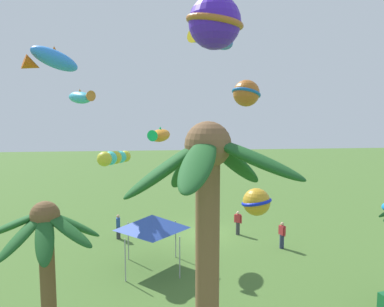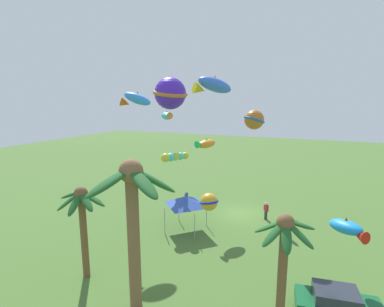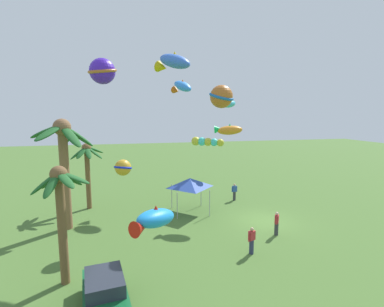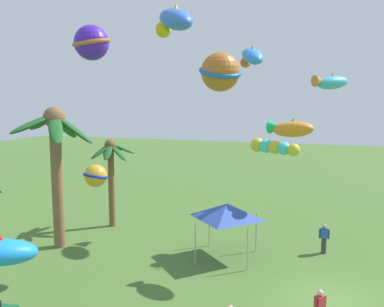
{
  "view_description": "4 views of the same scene",
  "coord_description": "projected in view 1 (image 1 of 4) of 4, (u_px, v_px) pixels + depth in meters",
  "views": [
    {
      "loc": [
        3.4,
        22.73,
        7.83
      ],
      "look_at": [
        1.38,
        6.22,
        6.1
      ],
      "focal_mm": 32.99,
      "sensor_mm": 36.0,
      "label": 1
    },
    {
      "loc": [
        -5.85,
        24.99,
        10.38
      ],
      "look_at": [
        2.25,
        6.24,
        6.64
      ],
      "focal_mm": 26.58,
      "sensor_mm": 36.0,
      "label": 2
    },
    {
      "loc": [
        -18.6,
        10.02,
        8.02
      ],
      "look_at": [
        2.61,
        5.02,
        4.97
      ],
      "focal_mm": 26.42,
      "sensor_mm": 36.0,
      "label": 3
    },
    {
      "loc": [
        -16.37,
        0.54,
        8.11
      ],
      "look_at": [
        1.31,
        6.27,
        5.62
      ],
      "focal_mm": 38.04,
      "sensor_mm": 36.0,
      "label": 4
    }
  ],
  "objects": [
    {
      "name": "kite_tube_5",
      "position": [
        114.0,
        158.0,
        19.41
      ],
      "size": [
        1.66,
        2.71,
        0.81
      ],
      "color": "gold"
    },
    {
      "name": "ground_plane",
      "position": [
        201.0,
        234.0,
        23.66
      ],
      "size": [
        120.0,
        120.0,
        0.0
      ],
      "primitive_type": "plane",
      "color": "#476B2D"
    },
    {
      "name": "kite_ball_3",
      "position": [
        256.0,
        202.0,
        13.13
      ],
      "size": [
        1.57,
        1.57,
        1.03
      ],
      "color": "gold"
    },
    {
      "name": "spectator_0",
      "position": [
        282.0,
        235.0,
        21.01
      ],
      "size": [
        0.35,
        0.52,
        1.59
      ],
      "color": "#2D3351",
      "rests_on": "ground"
    },
    {
      "name": "kite_fish_1",
      "position": [
        213.0,
        35.0,
        15.69
      ],
      "size": [
        2.75,
        2.65,
        1.52
      ],
      "color": "blue"
    },
    {
      "name": "spectator_1",
      "position": [
        238.0,
        223.0,
        23.47
      ],
      "size": [
        0.45,
        0.42,
        1.59
      ],
      "color": "#38383D",
      "rests_on": "ground"
    },
    {
      "name": "kite_ball_6",
      "position": [
        215.0,
        23.0,
        11.16
      ],
      "size": [
        2.59,
        2.58,
        1.68
      ],
      "color": "#451DBD"
    },
    {
      "name": "palm_tree_0",
      "position": [
        208.0,
        207.0,
        8.84
      ],
      "size": [
        4.45,
        4.43,
        7.73
      ],
      "color": "brown",
      "rests_on": "ground"
    },
    {
      "name": "kite_ball_4",
      "position": [
        246.0,
        93.0,
        18.8
      ],
      "size": [
        2.16,
        2.16,
        1.42
      ],
      "color": "#B36122"
    },
    {
      "name": "palm_tree_1",
      "position": [
        47.0,
        256.0,
        9.43
      ],
      "size": [
        3.01,
        2.77,
        5.62
      ],
      "color": "brown",
      "rests_on": "ground"
    },
    {
      "name": "festival_tent",
      "position": [
        152.0,
        222.0,
        18.04
      ],
      "size": [
        2.86,
        2.86,
        2.85
      ],
      "color": "#9E9EA3",
      "rests_on": "ground"
    },
    {
      "name": "kite_fish_2",
      "position": [
        81.0,
        97.0,
        21.55
      ],
      "size": [
        2.12,
        2.25,
        0.99
      ],
      "color": "#3BB1CD"
    },
    {
      "name": "kite_fish_7",
      "position": [
        159.0,
        135.0,
        20.65
      ],
      "size": [
        1.71,
        2.4,
        0.97
      ],
      "color": "orange"
    },
    {
      "name": "spectator_2",
      "position": [
        118.0,
        226.0,
        22.65
      ],
      "size": [
        0.26,
        0.55,
        1.59
      ],
      "color": "#38383D",
      "rests_on": "ground"
    },
    {
      "name": "kite_fish_8",
      "position": [
        51.0,
        60.0,
        16.92
      ],
      "size": [
        2.84,
        2.1,
        1.59
      ],
      "color": "#3186ED"
    }
  ]
}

